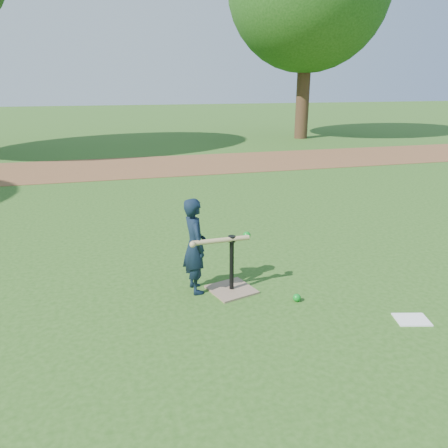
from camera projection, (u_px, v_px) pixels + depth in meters
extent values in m
plane|color=#285116|center=(217.00, 296.00, 4.53)|extent=(80.00, 80.00, 0.00)
cube|color=brown|center=(145.00, 166.00, 11.40)|extent=(24.00, 3.00, 0.01)
imported|color=black|center=(195.00, 246.00, 4.49)|extent=(0.27, 0.39, 1.01)
sphere|color=#0C8B20|center=(297.00, 298.00, 4.40)|extent=(0.08, 0.08, 0.08)
cube|color=white|center=(412.00, 320.00, 4.06)|extent=(0.35, 0.30, 0.01)
cube|color=#8C7159|center=(231.00, 290.00, 4.63)|extent=(0.53, 0.53, 0.02)
cylinder|color=black|center=(232.00, 265.00, 4.54)|extent=(0.05, 0.05, 0.55)
cylinder|color=black|center=(232.00, 239.00, 4.45)|extent=(0.08, 0.08, 0.06)
cylinder|color=tan|center=(221.00, 240.00, 4.41)|extent=(0.60, 0.07, 0.05)
sphere|color=tan|center=(193.00, 244.00, 4.29)|extent=(0.06, 0.06, 0.06)
sphere|color=#0C8B20|center=(247.00, 235.00, 4.54)|extent=(0.08, 0.08, 0.08)
cylinder|color=#382316|center=(303.00, 93.00, 16.63)|extent=(0.50, 0.50, 3.42)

